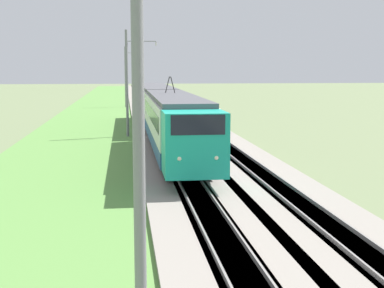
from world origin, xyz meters
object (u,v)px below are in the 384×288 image
(catenary_mast_near, at_px, (142,145))
(catenary_mast_far, at_px, (126,76))
(passenger_train, at_px, (163,110))
(catenary_mast_mid, at_px, (128,83))

(catenary_mast_near, xyz_separation_m, catenary_mast_far, (69.12, 0.00, 0.23))
(passenger_train, distance_m, catenary_mast_far, 36.88)
(catenary_mast_far, bearing_deg, catenary_mast_near, -180.00)
(catenary_mast_near, distance_m, catenary_mast_mid, 34.56)
(passenger_train, height_order, catenary_mast_mid, catenary_mast_mid)
(catenary_mast_mid, height_order, catenary_mast_far, catenary_mast_far)
(catenary_mast_near, xyz_separation_m, catenary_mast_mid, (34.56, 0.00, 0.20))
(passenger_train, bearing_deg, catenary_mast_mid, -128.49)
(passenger_train, xyz_separation_m, catenary_mast_near, (-32.40, 2.71, 1.90))
(catenary_mast_mid, bearing_deg, catenary_mast_near, -180.00)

